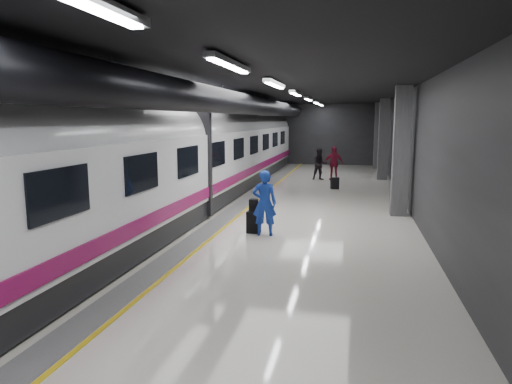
# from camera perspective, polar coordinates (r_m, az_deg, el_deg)

# --- Properties ---
(ground) EXTENTS (40.00, 40.00, 0.00)m
(ground) POSITION_cam_1_polar(r_m,az_deg,el_deg) (15.26, 0.68, -3.65)
(ground) COLOR silver
(ground) RESTS_ON ground
(platform_hall) EXTENTS (10.02, 40.02, 4.51)m
(platform_hall) POSITION_cam_1_polar(r_m,az_deg,el_deg) (15.88, 0.37, 9.71)
(platform_hall) COLOR black
(platform_hall) RESTS_ON ground
(train) EXTENTS (3.05, 38.00, 4.05)m
(train) POSITION_cam_1_polar(r_m,az_deg,el_deg) (15.90, -10.89, 4.25)
(train) COLOR black
(train) RESTS_ON ground
(traveler_main) EXTENTS (0.75, 0.55, 1.91)m
(traveler_main) POSITION_cam_1_polar(r_m,az_deg,el_deg) (13.22, 1.07, -1.40)
(traveler_main) COLOR #193AC0
(traveler_main) RESTS_ON ground
(suitcase_main) EXTENTS (0.42, 0.28, 0.65)m
(suitcase_main) POSITION_cam_1_polar(r_m,az_deg,el_deg) (13.61, -0.29, -3.80)
(suitcase_main) COLOR black
(suitcase_main) RESTS_ON ground
(shoulder_bag) EXTENTS (0.28, 0.17, 0.36)m
(shoulder_bag) POSITION_cam_1_polar(r_m,az_deg,el_deg) (13.50, -0.30, -1.71)
(shoulder_bag) COLOR black
(shoulder_bag) RESTS_ON suitcase_main
(traveler_far_a) EXTENTS (1.03, 0.91, 1.77)m
(traveler_far_a) POSITION_cam_1_polar(r_m,az_deg,el_deg) (25.75, 7.99, 3.46)
(traveler_far_a) COLOR black
(traveler_far_a) RESTS_ON ground
(traveler_far_b) EXTENTS (1.16, 0.65, 1.88)m
(traveler_far_b) POSITION_cam_1_polar(r_m,az_deg,el_deg) (25.83, 9.67, 3.56)
(traveler_far_b) COLOR maroon
(traveler_far_b) RESTS_ON ground
(suitcase_far) EXTENTS (0.44, 0.35, 0.57)m
(suitcase_far) POSITION_cam_1_polar(r_m,az_deg,el_deg) (22.56, 9.82, 1.09)
(suitcase_far) COLOR black
(suitcase_far) RESTS_ON ground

